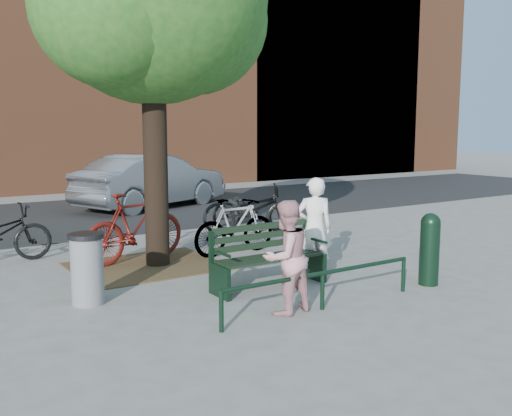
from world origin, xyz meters
TOP-DOWN VIEW (x-y plane):
  - ground at (0.00, 0.00)m, footprint 90.00×90.00m
  - dirt_pit at (-1.00, 2.20)m, footprint 2.40×2.00m
  - road at (0.00, 8.50)m, footprint 40.00×7.00m
  - townhouse_row at (0.17, 16.00)m, footprint 45.00×4.00m
  - park_bench at (-0.00, 0.08)m, footprint 1.74×0.54m
  - guard_railing at (0.00, -1.20)m, footprint 3.06×0.06m
  - person_left at (0.95, 0.15)m, footprint 0.68×0.60m
  - person_right at (-0.48, -1.05)m, footprint 0.77×0.64m
  - bollard at (2.10, -1.16)m, footprint 0.29×0.29m
  - litter_bin at (-2.46, 0.70)m, footprint 0.47×0.47m
  - bicycle_b at (-1.01, 2.66)m, footprint 2.12×1.05m
  - bicycle_c at (2.37, 4.03)m, footprint 1.94×1.73m
  - bicycle_d at (0.74, 2.20)m, footprint 1.78×0.60m
  - bicycle_e at (2.09, 3.77)m, footprint 2.20×1.63m
  - parked_car at (1.93, 8.83)m, footprint 5.06×3.28m

SIDE VIEW (x-z plane):
  - ground at x=0.00m, z-range 0.00..0.00m
  - road at x=0.00m, z-range 0.00..0.01m
  - dirt_pit at x=-1.00m, z-range 0.00..0.02m
  - guard_railing at x=0.00m, z-range 0.15..0.66m
  - park_bench at x=0.00m, z-range -0.01..0.97m
  - litter_bin at x=-2.46m, z-range 0.01..0.96m
  - bicycle_c at x=2.37m, z-range 0.00..1.02m
  - bicycle_d at x=0.74m, z-range 0.00..1.05m
  - bicycle_e at x=2.09m, z-range 0.00..1.10m
  - bollard at x=2.10m, z-range 0.04..1.12m
  - bicycle_b at x=-1.01m, z-range 0.00..1.22m
  - person_right at x=-0.48m, z-range 0.00..1.44m
  - person_left at x=0.95m, z-range 0.00..1.57m
  - parked_car at x=1.93m, z-range 0.00..1.58m
  - townhouse_row at x=0.17m, z-range -0.75..13.25m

